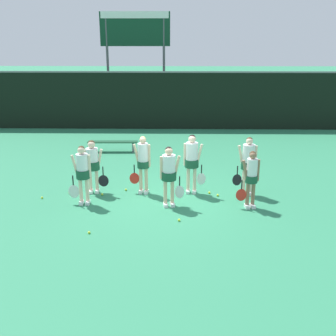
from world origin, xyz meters
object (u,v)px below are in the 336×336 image
object	(u,v)px
player_0	(82,170)
player_3	(93,162)
tennis_ball_8	(102,194)
tennis_ball_5	(89,232)
player_5	(192,158)
tennis_ball_6	(42,198)
tennis_ball_2	(218,195)
player_2	(251,176)
scoreboard	(135,37)
player_4	(143,160)
player_1	(169,171)
bench_courtside	(113,143)
tennis_ball_0	(70,193)
player_6	(248,161)
tennis_ball_7	(209,193)
tennis_ball_4	(180,189)
tennis_ball_3	(126,190)
tennis_ball_1	(179,220)

from	to	relation	value
player_0	player_3	size ratio (longest dim) A/B	1.03
tennis_ball_8	tennis_ball_5	bearing A→B (deg)	-86.90
player_5	tennis_ball_6	xyz separation A→B (m)	(-4.41, -0.58, -1.06)
tennis_ball_2	tennis_ball_8	distance (m)	3.47
player_2	player_3	distance (m)	4.66
scoreboard	player_4	distance (m)	12.02
player_1	player_3	bearing A→B (deg)	147.28
bench_courtside	tennis_ball_2	distance (m)	6.36
scoreboard	player_1	xyz separation A→B (m)	(2.08, -12.38, -3.65)
tennis_ball_0	player_1	bearing A→B (deg)	-15.27
player_2	player_6	world-z (taller)	player_6
player_1	player_4	distance (m)	1.27
scoreboard	tennis_ball_2	distance (m)	13.01
tennis_ball_0	tennis_ball_5	bearing A→B (deg)	-66.10
bench_courtside	tennis_ball_7	world-z (taller)	bench_courtside
tennis_ball_4	tennis_ball_3	bearing A→B (deg)	-177.09
scoreboard	tennis_ball_8	world-z (taller)	scoreboard
tennis_ball_0	tennis_ball_1	world-z (taller)	same
player_0	tennis_ball_7	bearing A→B (deg)	11.36
tennis_ball_1	tennis_ball_5	bearing A→B (deg)	-161.32
tennis_ball_1	tennis_ball_8	distance (m)	2.90
player_4	tennis_ball_7	xyz separation A→B (m)	(2.01, -0.04, -1.00)
scoreboard	tennis_ball_3	distance (m)	12.17
player_2	player_4	xyz separation A→B (m)	(-3.04, 1.06, 0.10)
player_2	tennis_ball_8	size ratio (longest dim) A/B	25.03
tennis_ball_0	tennis_ball_6	size ratio (longest dim) A/B	1.06
player_6	tennis_ball_0	xyz separation A→B (m)	(-5.35, -0.11, -1.02)
player_2	tennis_ball_4	xyz separation A→B (m)	(-1.92, 1.30, -0.90)
player_1	player_5	size ratio (longest dim) A/B	0.95
tennis_ball_1	tennis_ball_2	distance (m)	2.11
scoreboard	tennis_ball_3	xyz separation A→B (m)	(0.72, -11.23, -4.64)
player_0	player_6	bearing A→B (deg)	8.21
player_3	bench_courtside	bearing A→B (deg)	85.83
player_1	player_6	bearing A→B (deg)	12.47
scoreboard	tennis_ball_8	distance (m)	12.52
bench_courtside	tennis_ball_1	xyz separation A→B (m)	(2.74, -6.75, -0.35)
tennis_ball_1	tennis_ball_2	xyz separation A→B (m)	(1.17, 1.75, 0.00)
player_3	tennis_ball_0	size ratio (longest dim) A/B	23.36
tennis_ball_1	tennis_ball_8	size ratio (longest dim) A/B	1.10
player_6	tennis_ball_2	distance (m)	1.36
player_6	tennis_ball_4	xyz separation A→B (m)	(-2.00, 0.30, -1.02)
player_1	player_5	bearing A→B (deg)	47.52
scoreboard	tennis_ball_3	size ratio (longest dim) A/B	88.62
player_3	tennis_ball_5	size ratio (longest dim) A/B	25.54
player_2	tennis_ball_1	world-z (taller)	player_2
player_0	tennis_ball_3	size ratio (longest dim) A/B	25.04
player_1	tennis_ball_0	distance (m)	3.29
player_5	tennis_ball_3	distance (m)	2.29
player_0	player_4	distance (m)	1.84
tennis_ball_4	scoreboard	bearing A→B (deg)	102.16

